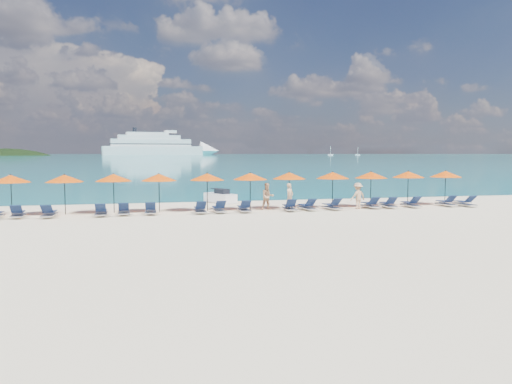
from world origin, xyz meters
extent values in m
plane|color=beige|center=(0.00, 0.00, 0.00)|extent=(1400.00, 1400.00, 0.00)
cube|color=#1FA9B2|center=(0.00, 660.00, 0.01)|extent=(1600.00, 1300.00, 0.01)
ellipsoid|color=black|center=(-150.00, 560.00, -35.00)|extent=(162.00, 126.00, 85.50)
cube|color=silver|center=(5.94, 592.39, 5.36)|extent=(119.64, 35.96, 10.72)
cone|color=silver|center=(76.12, 601.20, 5.36)|extent=(26.33, 26.33, 23.58)
cube|color=silver|center=(3.81, 592.12, 15.00)|extent=(95.84, 29.83, 8.57)
cube|color=silver|center=(1.69, 591.85, 21.43)|extent=(74.52, 25.06, 5.36)
cube|color=silver|center=(-0.44, 591.59, 25.72)|extent=(50.73, 18.93, 3.75)
cube|color=black|center=(3.81, 592.12, 13.40)|extent=(97.04, 30.19, 0.96)
cube|color=black|center=(3.81, 592.12, 17.15)|extent=(94.65, 29.47, 0.96)
cylinder|color=black|center=(-15.11, 589.74, 30.01)|extent=(4.72, 4.72, 5.89)
cube|color=silver|center=(223.12, 483.18, 0.69)|extent=(5.20, 1.73, 1.39)
cylinder|color=silver|center=(223.12, 483.18, 5.20)|extent=(0.31, 0.31, 8.66)
cube|color=silver|center=(194.56, 491.15, 0.75)|extent=(5.64, 1.88, 1.51)
cylinder|color=silver|center=(194.56, 491.15, 5.64)|extent=(0.34, 0.34, 9.41)
cube|color=white|center=(-1.12, 9.26, 0.33)|extent=(2.06, 2.83, 0.61)
cube|color=black|center=(-1.03, 9.06, 0.78)|extent=(0.98, 1.24, 0.39)
cylinder|color=black|center=(-1.41, 9.85, 0.94)|extent=(0.58, 0.33, 0.07)
imported|color=tan|center=(2.29, 3.92, 0.81)|extent=(0.70, 0.67, 1.62)
imported|color=tan|center=(0.98, 4.19, 0.82)|extent=(0.80, 0.47, 1.63)
imported|color=tan|center=(6.51, 3.53, 0.81)|extent=(1.13, 0.74, 1.61)
cylinder|color=black|center=(-13.35, 4.84, 1.10)|extent=(0.05, 0.05, 2.20)
cone|color=#E24B06|center=(-13.35, 4.84, 2.02)|extent=(2.10, 2.10, 0.42)
sphere|color=black|center=(-13.35, 4.84, 2.24)|extent=(0.08, 0.08, 0.08)
cylinder|color=black|center=(-10.55, 4.63, 1.10)|extent=(0.05, 0.05, 2.20)
cone|color=#E24B06|center=(-10.55, 4.63, 2.02)|extent=(2.10, 2.10, 0.42)
sphere|color=black|center=(-10.55, 4.63, 2.24)|extent=(0.08, 0.08, 0.08)
cylinder|color=black|center=(-7.94, 4.90, 1.10)|extent=(0.05, 0.05, 2.20)
cone|color=#E24B06|center=(-7.94, 4.90, 2.02)|extent=(2.10, 2.10, 0.42)
sphere|color=black|center=(-7.94, 4.90, 2.24)|extent=(0.08, 0.08, 0.08)
cylinder|color=black|center=(-5.39, 4.73, 1.10)|extent=(0.05, 0.05, 2.20)
cone|color=#E24B06|center=(-5.39, 4.73, 2.02)|extent=(2.10, 2.10, 0.42)
sphere|color=black|center=(-5.39, 4.73, 2.24)|extent=(0.08, 0.08, 0.08)
cylinder|color=black|center=(-2.58, 4.68, 1.10)|extent=(0.05, 0.05, 2.20)
cone|color=#E24B06|center=(-2.58, 4.68, 2.02)|extent=(2.10, 2.10, 0.42)
sphere|color=black|center=(-2.58, 4.68, 2.24)|extent=(0.08, 0.08, 0.08)
cylinder|color=black|center=(0.03, 4.69, 1.10)|extent=(0.05, 0.05, 2.20)
cone|color=#E24B06|center=(0.03, 4.69, 2.02)|extent=(2.10, 2.10, 0.42)
sphere|color=black|center=(0.03, 4.69, 2.24)|extent=(0.08, 0.08, 0.08)
cylinder|color=black|center=(2.54, 4.89, 1.10)|extent=(0.05, 0.05, 2.20)
cone|color=#E24B06|center=(2.54, 4.89, 2.02)|extent=(2.10, 2.10, 0.42)
sphere|color=black|center=(2.54, 4.89, 2.24)|extent=(0.08, 0.08, 0.08)
cylinder|color=black|center=(5.34, 4.74, 1.10)|extent=(0.05, 0.05, 2.20)
cone|color=#E24B06|center=(5.34, 4.74, 2.02)|extent=(2.10, 2.10, 0.42)
sphere|color=black|center=(5.34, 4.74, 2.24)|extent=(0.08, 0.08, 0.08)
cylinder|color=black|center=(7.91, 4.67, 1.10)|extent=(0.05, 0.05, 2.20)
cone|color=#E24B06|center=(7.91, 4.67, 2.02)|extent=(2.10, 2.10, 0.42)
sphere|color=black|center=(7.91, 4.67, 2.24)|extent=(0.08, 0.08, 0.08)
cylinder|color=black|center=(10.65, 4.89, 1.10)|extent=(0.05, 0.05, 2.20)
cone|color=#E24B06|center=(10.65, 4.89, 2.02)|extent=(2.10, 2.10, 0.42)
sphere|color=black|center=(10.65, 4.89, 2.24)|extent=(0.08, 0.08, 0.08)
cylinder|color=black|center=(13.39, 4.87, 1.10)|extent=(0.05, 0.05, 2.20)
cone|color=#E24B06|center=(13.39, 4.87, 2.02)|extent=(2.10, 2.10, 0.42)
sphere|color=black|center=(13.39, 4.87, 2.24)|extent=(0.08, 0.08, 0.08)
cube|color=silver|center=(-12.78, 3.64, 0.14)|extent=(0.76, 1.75, 0.06)
cube|color=#121F3F|center=(-12.80, 3.89, 0.30)|extent=(0.64, 1.14, 0.04)
cube|color=#121F3F|center=(-12.73, 3.09, 0.55)|extent=(0.59, 0.58, 0.43)
cube|color=silver|center=(-11.20, 3.42, 0.14)|extent=(0.67, 1.72, 0.06)
cube|color=#121F3F|center=(-11.19, 3.67, 0.30)|extent=(0.59, 1.12, 0.04)
cube|color=#121F3F|center=(-11.21, 2.87, 0.55)|extent=(0.57, 0.55, 0.43)
cube|color=silver|center=(-8.54, 3.42, 0.14)|extent=(0.65, 1.71, 0.06)
cube|color=#121F3F|center=(-8.54, 3.67, 0.30)|extent=(0.57, 1.11, 0.04)
cube|color=#121F3F|center=(-8.53, 2.87, 0.55)|extent=(0.56, 0.55, 0.43)
cube|color=silver|center=(-7.35, 3.64, 0.14)|extent=(0.65, 1.71, 0.06)
cube|color=#121F3F|center=(-7.36, 3.89, 0.30)|extent=(0.57, 1.11, 0.04)
cube|color=#121F3F|center=(-7.34, 3.09, 0.55)|extent=(0.56, 0.55, 0.43)
cube|color=silver|center=(-5.91, 3.64, 0.14)|extent=(0.66, 1.72, 0.06)
cube|color=#121F3F|center=(-5.90, 3.89, 0.30)|extent=(0.58, 1.11, 0.04)
cube|color=#121F3F|center=(-5.92, 3.09, 0.55)|extent=(0.56, 0.55, 0.43)
cube|color=silver|center=(-3.16, 3.44, 0.14)|extent=(0.63, 1.70, 0.06)
cube|color=#121F3F|center=(-3.16, 3.69, 0.30)|extent=(0.56, 1.10, 0.04)
cube|color=#121F3F|center=(-3.16, 2.89, 0.55)|extent=(0.55, 0.54, 0.43)
cube|color=silver|center=(-2.07, 3.55, 0.14)|extent=(0.71, 1.73, 0.06)
cube|color=#121F3F|center=(-2.09, 3.80, 0.30)|extent=(0.61, 1.13, 0.04)
cube|color=#121F3F|center=(-2.04, 3.00, 0.55)|extent=(0.58, 0.56, 0.43)
cube|color=silver|center=(-0.61, 3.49, 0.14)|extent=(0.63, 1.70, 0.06)
cube|color=#121F3F|center=(-0.61, 3.74, 0.30)|extent=(0.56, 1.10, 0.04)
cube|color=#121F3F|center=(-0.61, 2.94, 0.55)|extent=(0.55, 0.54, 0.43)
cube|color=silver|center=(2.14, 3.49, 0.14)|extent=(0.78, 1.75, 0.06)
cube|color=#121F3F|center=(2.16, 3.74, 0.30)|extent=(0.65, 1.15, 0.04)
cube|color=#121F3F|center=(2.09, 2.94, 0.55)|extent=(0.60, 0.59, 0.43)
cube|color=silver|center=(3.26, 3.56, 0.14)|extent=(0.79, 1.76, 0.06)
cube|color=#121F3F|center=(3.23, 3.81, 0.30)|extent=(0.66, 1.15, 0.04)
cube|color=#121F3F|center=(3.31, 3.01, 0.55)|extent=(0.60, 0.59, 0.43)
cube|color=silver|center=(4.81, 3.49, 0.14)|extent=(0.79, 1.75, 0.06)
cube|color=#121F3F|center=(4.79, 3.74, 0.30)|extent=(0.66, 1.15, 0.04)
cube|color=#121F3F|center=(4.87, 2.94, 0.55)|extent=(0.60, 0.59, 0.43)
cube|color=silver|center=(7.44, 3.75, 0.14)|extent=(0.62, 1.70, 0.06)
cube|color=#121F3F|center=(7.44, 4.00, 0.30)|extent=(0.55, 1.10, 0.04)
cube|color=#121F3F|center=(7.44, 3.20, 0.55)|extent=(0.55, 0.54, 0.43)
cube|color=silver|center=(8.58, 3.63, 0.14)|extent=(0.74, 1.74, 0.06)
cube|color=#121F3F|center=(8.60, 3.88, 0.30)|extent=(0.63, 1.14, 0.04)
cube|color=#121F3F|center=(8.54, 3.08, 0.55)|extent=(0.59, 0.57, 0.43)
cube|color=silver|center=(10.15, 3.62, 0.14)|extent=(0.63, 1.70, 0.06)
cube|color=#121F3F|center=(10.14, 3.87, 0.30)|extent=(0.55, 1.10, 0.04)
cube|color=#121F3F|center=(10.15, 3.07, 0.55)|extent=(0.55, 0.54, 0.43)
cube|color=silver|center=(12.72, 3.74, 0.14)|extent=(0.67, 1.72, 0.06)
cube|color=#121F3F|center=(12.73, 3.99, 0.30)|extent=(0.58, 1.11, 0.04)
cube|color=#121F3F|center=(12.71, 3.19, 0.55)|extent=(0.56, 0.55, 0.43)
cube|color=silver|center=(13.83, 3.37, 0.14)|extent=(0.69, 1.72, 0.06)
cube|color=#121F3F|center=(13.82, 3.62, 0.30)|extent=(0.59, 1.12, 0.04)
cube|color=#121F3F|center=(13.86, 2.82, 0.55)|extent=(0.57, 0.56, 0.43)
camera|label=1|loc=(-6.28, -24.68, 3.46)|focal=35.00mm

